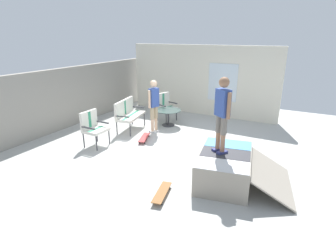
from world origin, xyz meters
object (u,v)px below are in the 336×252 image
patio_chair_by_wall (92,125)px  person_skater (222,110)px  skate_ramp (226,167)px  person_watching (154,102)px  skateboard_by_bench (144,138)px  skateboard_spare (162,192)px  patio_bench (128,112)px  patio_table (168,114)px  patio_chair_near_house (165,104)px

patio_chair_by_wall → person_skater: bearing=-92.3°
skate_ramp → person_watching: bearing=56.8°
skateboard_by_bench → skateboard_spare: same height
patio_bench → person_skater: 4.23m
patio_bench → patio_table: patio_bench is taller
skate_ramp → skateboard_spare: bearing=142.2°
patio_chair_near_house → patio_chair_by_wall: bearing=168.3°
skate_ramp → skateboard_by_bench: 3.12m
patio_chair_by_wall → person_watching: person_watching is taller
person_skater → patio_chair_near_house: bearing=43.8°
patio_bench → skateboard_by_bench: (-0.58, -1.01, -0.53)m
patio_chair_by_wall → person_skater: size_ratio=0.63×
patio_table → person_watching: size_ratio=0.52×
patio_bench → patio_chair_by_wall: size_ratio=1.30×
person_watching → skateboard_by_bench: bearing=-171.8°
patio_chair_by_wall → skateboard_by_bench: 1.57m
patio_bench → skateboard_spare: 4.22m
skateboard_by_bench → skate_ramp: bearing=-112.1°
patio_bench → patio_table: bearing=-44.8°
patio_bench → person_skater: size_ratio=0.82×
person_skater → skateboard_by_bench: person_skater is taller
person_watching → skateboard_spare: bearing=-146.9°
patio_bench → skateboard_by_bench: size_ratio=1.62×
patio_chair_near_house → person_skater: 4.64m
skate_ramp → patio_chair_near_house: (3.28, 3.32, 0.29)m
patio_chair_by_wall → skateboard_spare: bearing=-114.2°
patio_chair_near_house → patio_chair_by_wall: (-3.12, 0.65, 0.00)m
skate_ramp → skateboard_by_bench: skate_ramp is taller
person_watching → skateboard_spare: 3.90m
person_watching → skateboard_by_bench: person_watching is taller
person_skater → skateboard_by_bench: bearing=66.7°
patio_bench → person_watching: bearing=-76.5°
skate_ramp → skateboard_by_bench: (1.17, 2.89, -0.24)m
skateboard_by_bench → skateboard_spare: bearing=-140.6°
patio_table → skateboard_spare: bearing=-153.7°
skate_ramp → skateboard_spare: 1.55m
patio_bench → patio_chair_by_wall: same height
skateboard_by_bench → skateboard_spare: 3.08m
patio_table → person_skater: (-2.75, -2.73, 1.18)m
patio_chair_near_house → patio_table: 0.70m
skate_ramp → patio_table: skate_ramp is taller
person_watching → skateboard_by_bench: size_ratio=2.09×
patio_table → skateboard_spare: size_ratio=1.09×
patio_chair_by_wall → person_watching: 2.09m
patio_chair_by_wall → person_skater: person_skater is taller
patio_bench → person_watching: size_ratio=0.78×
skate_ramp → skateboard_by_bench: bearing=67.9°
patio_chair_by_wall → skateboard_by_bench: (1.02, -1.08, -0.53)m
patio_chair_near_house → patio_bench: bearing=159.2°
skate_ramp → patio_chair_by_wall: patio_chair_by_wall is taller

